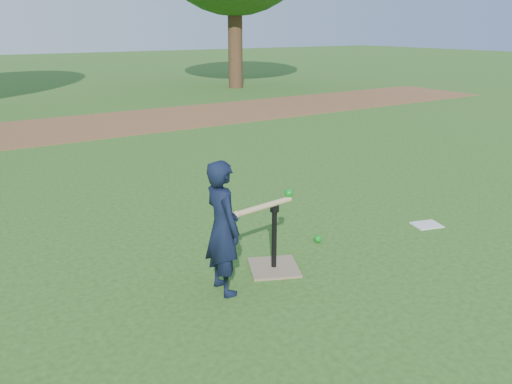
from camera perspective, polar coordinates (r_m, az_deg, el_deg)
ground at (r=4.96m, az=3.37°, el=-6.53°), size 80.00×80.00×0.00m
dirt_strip at (r=11.63m, az=-19.03°, el=7.10°), size 24.00×3.00×0.01m
child at (r=4.00m, az=-3.85°, el=-4.11°), size 0.28×0.42×1.12m
wiffle_ball_ground at (r=5.13m, az=7.10°, el=-5.32°), size 0.08×0.08×0.08m
clipboard at (r=5.83m, az=18.91°, el=-3.57°), size 0.35×0.31×0.01m
batting_tee at (r=4.54m, az=2.07°, el=-7.50°), size 0.57×0.57×0.61m
swing_action at (r=4.27m, az=1.26°, el=-1.41°), size 0.66×0.15×0.13m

